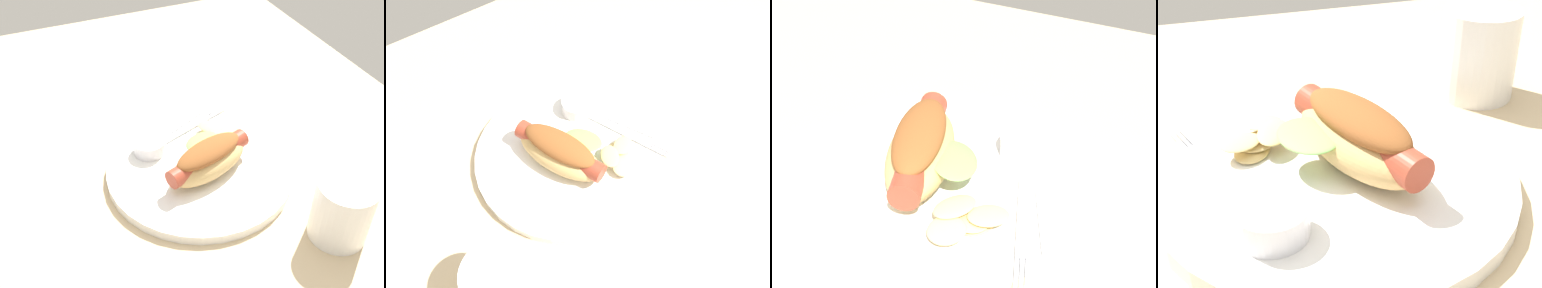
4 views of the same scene
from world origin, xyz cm
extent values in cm
cube|color=tan|center=(0.00, 0.00, -0.90)|extent=(120.00, 90.00, 1.80)
cylinder|color=white|center=(-3.31, 0.61, 0.80)|extent=(29.82, 29.82, 1.60)
ellipsoid|color=tan|center=(-5.35, -0.09, 3.85)|extent=(10.69, 15.74, 4.50)
cylinder|color=#A33D28|center=(-5.35, -0.09, 4.64)|extent=(7.68, 15.31, 2.95)
ellipsoid|color=brown|center=(-5.35, -0.09, 5.97)|extent=(8.48, 13.17, 2.36)
ellipsoid|color=#7FC65B|center=(-1.31, -0.66, 4.75)|extent=(6.76, 7.39, 1.24)
cylinder|color=white|center=(3.12, 6.81, 2.78)|extent=(5.33, 5.33, 2.36)
cube|color=silver|center=(5.65, 0.06, 1.80)|extent=(5.72, 13.36, 0.40)
cube|color=silver|center=(8.06, -8.08, 1.80)|extent=(1.35, 3.12, 0.40)
cube|color=silver|center=(8.48, -7.93, 1.80)|extent=(1.35, 3.12, 0.40)
cube|color=silver|center=(8.91, -7.78, 1.80)|extent=(1.35, 3.12, 0.40)
cube|color=silver|center=(7.35, 0.66, 1.78)|extent=(6.62, 12.43, 0.36)
ellipsoid|color=#E5C47D|center=(2.87, -4.29, 1.85)|extent=(4.58, 5.09, 0.50)
ellipsoid|color=#E5C47D|center=(2.42, -4.86, 2.39)|extent=(4.27, 4.09, 0.78)
ellipsoid|color=#E5C47D|center=(3.84, -4.22, 2.95)|extent=(4.67, 4.32, 0.69)
ellipsoid|color=#E5C47D|center=(1.31, -7.24, 2.81)|extent=(4.71, 4.71, 0.99)
ellipsoid|color=#E5C47D|center=(0.80, -4.69, 3.14)|extent=(4.46, 5.10, 0.93)
cylinder|color=white|center=(-22.66, -12.05, 4.77)|extent=(8.14, 8.14, 9.54)
camera|label=1|loc=(-55.68, 24.67, 53.42)|focal=45.01mm
camera|label=2|loc=(-23.54, -28.83, 53.85)|focal=36.99mm
camera|label=3|loc=(16.79, -35.12, 36.21)|focal=50.21mm
camera|label=4|loc=(7.13, 38.21, 28.21)|focal=53.42mm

